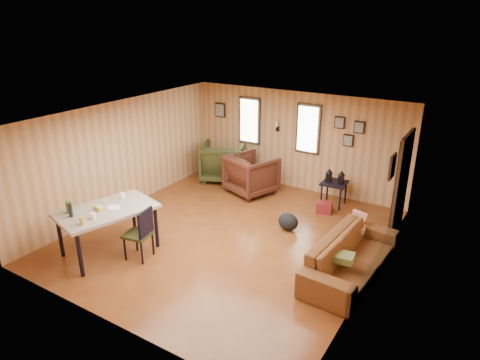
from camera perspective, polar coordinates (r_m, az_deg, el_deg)
The scene contains 11 objects.
room at distance 8.11m, azimuth 0.55°, elevation 0.52°, with size 5.54×6.04×2.44m.
sofa at distance 7.36m, azimuth 14.76°, elevation -9.12°, with size 2.29×0.67×0.89m, color brown.
recliner_brown at distance 10.27m, azimuth 1.56°, elevation 1.01°, with size 1.02×0.95×1.05m, color #452014.
recliner_green at distance 11.12m, azimuth -2.30°, elevation 2.69°, with size 1.05×0.98×1.08m, color #2C3116.
end_table at distance 11.11m, azimuth -0.46°, elevation 1.99°, with size 0.72×0.69×0.73m.
side_table at distance 9.81m, azimuth 12.51°, elevation -0.13°, with size 0.56×0.56×0.86m.
cooler at distance 9.57m, azimuth 11.19°, elevation -3.61°, with size 0.37×0.30×0.24m.
backpack at distance 8.69m, azimuth 6.45°, elevation -5.56°, with size 0.45×0.36×0.36m.
sofa_pillows at distance 7.61m, azimuth 14.49°, elevation -7.61°, with size 0.53×1.56×0.32m.
dining_table at distance 7.98m, azimuth -17.44°, elevation -4.23°, with size 1.43×1.89×1.10m.
dining_chair at distance 7.72m, azimuth -13.05°, elevation -6.67°, with size 0.50×0.50×0.96m.
Camera 1 is at (4.10, -6.21, 4.09)m, focal length 32.00 mm.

